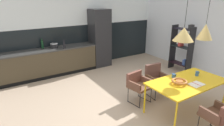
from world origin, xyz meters
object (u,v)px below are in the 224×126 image
object	(u,v)px
mug_tall_blue	(174,76)
cooking_pot	(54,46)
armchair_corner_seat	(221,114)
pendant_lamp_over_table_near	(184,34)
open_shelf_unit	(182,48)
armchair_head_of_table	(156,76)
pendant_lamp_over_table_far	(205,32)
fruit_bowl	(179,81)
bottle_vinegar_dark	(64,45)
refrigerator_column	(100,38)
bottle_spice_small	(42,44)
open_book	(196,84)
mug_glass_clear	(197,74)
dining_table	(187,83)
armchair_by_stool	(138,83)

from	to	relation	value
mug_tall_blue	cooking_pot	size ratio (longest dim) A/B	0.53
armchair_corner_seat	pendant_lamp_over_table_near	bearing A→B (deg)	103.37
cooking_pot	open_shelf_unit	bearing A→B (deg)	-28.64
armchair_head_of_table	pendant_lamp_over_table_far	xyz separation A→B (m)	(0.36, -0.93, 1.26)
fruit_bowl	bottle_vinegar_dark	bearing A→B (deg)	109.63
armchair_head_of_table	fruit_bowl	size ratio (longest dim) A/B	2.51
armchair_corner_seat	cooking_pot	world-z (taller)	cooking_pot
refrigerator_column	armchair_corner_seat	xyz separation A→B (m)	(-0.09, -4.59, -0.54)
bottle_spice_small	open_shelf_unit	world-z (taller)	open_shelf_unit
fruit_bowl	bottle_spice_small	xyz separation A→B (m)	(-1.84, 3.86, 0.24)
bottle_spice_small	open_book	bearing A→B (deg)	-62.58
bottle_spice_small	cooking_pot	bearing A→B (deg)	-20.55
refrigerator_column	bottle_vinegar_dark	bearing A→B (deg)	-172.07
refrigerator_column	open_book	world-z (taller)	refrigerator_column
armchair_head_of_table	mug_glass_clear	world-z (taller)	mug_glass_clear
dining_table	fruit_bowl	bearing A→B (deg)	177.03
fruit_bowl	open_book	distance (m)	0.35
bottle_spice_small	bottle_vinegar_dark	bearing A→B (deg)	-31.39
refrigerator_column	open_book	size ratio (longest dim) A/B	6.69
fruit_bowl	pendant_lamp_over_table_far	world-z (taller)	pendant_lamp_over_table_far
mug_glass_clear	mug_tall_blue	xyz separation A→B (m)	(-0.53, 0.22, -0.01)
pendant_lamp_over_table_near	bottle_vinegar_dark	bearing A→B (deg)	108.30
dining_table	mug_glass_clear	bearing A→B (deg)	10.80
armchair_corner_seat	cooking_pot	xyz separation A→B (m)	(-1.56, 4.64, 0.47)
mug_glass_clear	pendant_lamp_over_table_near	world-z (taller)	pendant_lamp_over_table_near
dining_table	fruit_bowl	world-z (taller)	fruit_bowl
mug_glass_clear	pendant_lamp_over_table_near	distance (m)	1.27
bottle_vinegar_dark	open_shelf_unit	size ratio (longest dim) A/B	0.16
dining_table	bottle_spice_small	world-z (taller)	bottle_spice_small
dining_table	open_shelf_unit	distance (m)	2.61
mug_glass_clear	dining_table	bearing A→B (deg)	-169.20
armchair_corner_seat	open_shelf_unit	distance (m)	3.40
open_shelf_unit	open_book	bearing A→B (deg)	-45.32
armchair_corner_seat	open_shelf_unit	bearing A→B (deg)	54.64
armchair_head_of_table	cooking_pot	xyz separation A→B (m)	(-1.75, 2.82, 0.45)
cooking_pot	pendant_lamp_over_table_far	xyz separation A→B (m)	(2.11, -3.75, 0.81)
open_book	mug_tall_blue	distance (m)	0.51
armchair_by_stool	mug_glass_clear	size ratio (longest dim) A/B	6.00
armchair_corner_seat	dining_table	bearing A→B (deg)	81.37
fruit_bowl	cooking_pot	world-z (taller)	cooking_pot
armchair_corner_seat	cooking_pot	bearing A→B (deg)	112.92
armchair_by_stool	mug_glass_clear	distance (m)	1.36
armchair_corner_seat	fruit_bowl	bearing A→B (deg)	97.90
pendant_lamp_over_table_far	pendant_lamp_over_table_near	bearing A→B (deg)	-179.16
cooking_pot	open_shelf_unit	world-z (taller)	open_shelf_unit
bottle_spice_small	pendant_lamp_over_table_far	xyz separation A→B (m)	(2.44, -3.87, 0.74)
armchair_corner_seat	armchair_by_stool	bearing A→B (deg)	107.66
refrigerator_column	open_book	xyz separation A→B (m)	(0.13, -3.91, -0.29)
dining_table	pendant_lamp_over_table_far	world-z (taller)	pendant_lamp_over_table_far
cooking_pot	pendant_lamp_over_table_near	world-z (taller)	pendant_lamp_over_table_near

